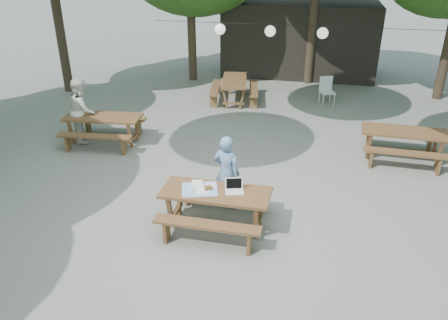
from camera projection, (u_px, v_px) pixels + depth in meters
ground at (239, 195)px, 9.32m from camera, size 80.00×80.00×0.00m
pavilion at (300, 38)px, 17.80m from camera, size 6.00×3.00×2.80m
main_picnic_table at (216, 208)px, 8.12m from camera, size 2.00×1.58×0.75m
picnic_table_nw at (104, 129)px, 11.64m from camera, size 2.07×1.75×0.75m
picnic_table_ne at (402, 144)px, 10.73m from camera, size 2.02×1.64×0.75m
picnic_table_far_w at (234, 90)px, 14.81m from camera, size 1.87×2.13×0.75m
woman at (227, 172)px, 8.59m from camera, size 0.63×0.49×1.54m
second_person at (82, 110)px, 11.60m from camera, size 0.97×1.04×1.71m
plastic_chair at (327, 96)px, 14.59m from camera, size 0.57×0.57×0.90m
laptop at (234, 188)px, 7.94m from camera, size 0.39×0.34×0.24m
tabletop_clutter at (201, 189)px, 8.02m from camera, size 0.78×0.72×0.08m
paper_lanterns at (271, 31)px, 13.55m from camera, size 9.00×0.34×0.38m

